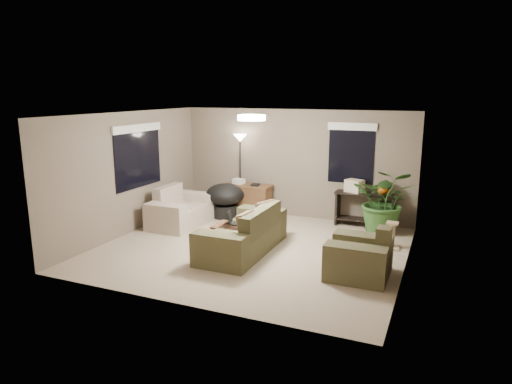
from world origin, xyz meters
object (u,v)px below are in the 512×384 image
at_px(coffee_table, 240,229).
at_px(console_table, 365,207).
at_px(houseplant, 384,208).
at_px(main_sofa, 245,236).
at_px(desk, 248,200).
at_px(armchair, 360,258).
at_px(loveseat, 180,211).
at_px(cat_scratching_post, 392,237).
at_px(papasan_chair, 225,198).
at_px(floor_lamp, 240,148).

xyz_separation_m(coffee_table, console_table, (1.92, 2.31, 0.08)).
height_order(coffee_table, houseplant, houseplant).
bearing_deg(main_sofa, desk, 112.48).
bearing_deg(console_table, armchair, -81.59).
bearing_deg(loveseat, coffee_table, -25.26).
height_order(console_table, cat_scratching_post, console_table).
bearing_deg(cat_scratching_post, coffee_table, -157.28).
height_order(armchair, cat_scratching_post, armchair).
xyz_separation_m(loveseat, console_table, (3.79, 1.43, 0.14)).
bearing_deg(console_table, desk, -176.50).
bearing_deg(desk, papasan_chair, -141.92).
relative_size(armchair, coffee_table, 1.00).
xyz_separation_m(armchair, coffee_table, (-2.33, 0.48, 0.06)).
xyz_separation_m(loveseat, armchair, (4.21, -1.36, 0.00)).
relative_size(houseplant, cat_scratching_post, 2.75).
xyz_separation_m(loveseat, floor_lamp, (0.83, 1.37, 1.30)).
bearing_deg(armchair, coffee_table, 168.39).
xyz_separation_m(coffee_table, floor_lamp, (-1.04, 2.25, 1.24)).
height_order(main_sofa, loveseat, same).
xyz_separation_m(coffee_table, cat_scratching_post, (2.64, 1.10, -0.14)).
bearing_deg(main_sofa, armchair, -8.51).
height_order(loveseat, armchair, same).
bearing_deg(coffee_table, loveseat, 154.74).
bearing_deg(loveseat, houseplant, 14.84).
distance_m(floor_lamp, cat_scratching_post, 4.09).
xyz_separation_m(console_table, papasan_chair, (-3.14, -0.51, 0.03)).
height_order(desk, houseplant, houseplant).
bearing_deg(armchair, main_sofa, 171.49).
bearing_deg(loveseat, console_table, 20.64).
bearing_deg(console_table, floor_lamp, -178.88).
xyz_separation_m(main_sofa, armchair, (2.16, -0.32, 0.00)).
distance_m(papasan_chair, houseplant, 3.60).
bearing_deg(coffee_table, console_table, 50.29).
bearing_deg(coffee_table, papasan_chair, 124.18).
bearing_deg(floor_lamp, coffee_table, -65.27).
distance_m(main_sofa, floor_lamp, 2.99).
bearing_deg(armchair, houseplant, 89.21).
distance_m(console_table, floor_lamp, 3.18).
xyz_separation_m(desk, papasan_chair, (-0.44, -0.35, 0.09)).
relative_size(papasan_chair, houseplant, 0.86).
bearing_deg(main_sofa, cat_scratching_post, 27.06).
relative_size(loveseat, houseplant, 1.17).
xyz_separation_m(armchair, papasan_chair, (-3.56, 2.28, 0.17)).
xyz_separation_m(console_table, houseplant, (0.45, -0.31, 0.10)).
xyz_separation_m(coffee_table, papasan_chair, (-1.22, 1.80, 0.11)).
relative_size(loveseat, cat_scratching_post, 3.20).
height_order(main_sofa, floor_lamp, floor_lamp).
bearing_deg(houseplant, desk, 177.45).
distance_m(armchair, desk, 4.08).
relative_size(loveseat, floor_lamp, 0.84).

